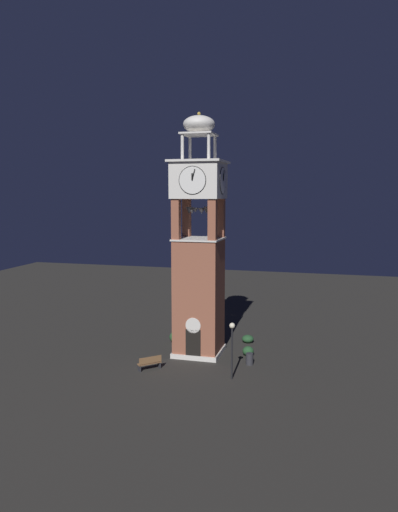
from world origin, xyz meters
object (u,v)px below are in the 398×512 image
Objects in this scene: clock_tower at (199,259)px; lamp_post at (232,340)px; park_bench at (150,363)px; trash_bin at (249,359)px.

lamp_post is at bearing -52.47° from clock_tower.
trash_bin is (6.31, 2.78, -0.08)m from park_bench.
clock_tower reaches higher than trash_bin.
park_bench is (-2.30, -4.18, -6.59)m from clock_tower.
lamp_post is at bearing -102.69° from trash_bin.
park_bench is 6.90m from trash_bin.
clock_tower is 11.94× the size of park_bench.
lamp_post is (3.34, -4.35, -4.50)m from clock_tower.
trash_bin is at bearing -19.28° from clock_tower.
park_bench is 0.40× the size of lamp_post.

